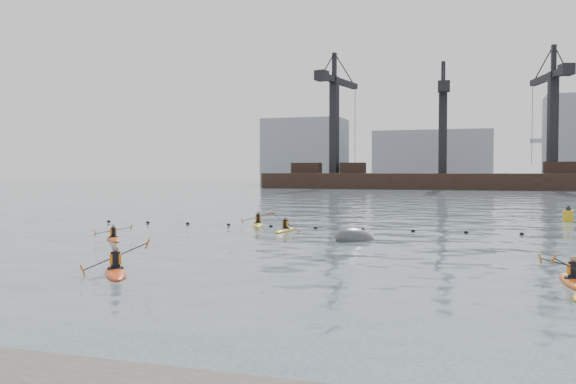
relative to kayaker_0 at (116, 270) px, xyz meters
name	(u,v)px	position (x,y,z in m)	size (l,w,h in m)	color
ground	(163,308)	(4.29, -4.29, -0.11)	(400.00, 400.00, 0.00)	#3B4D56
float_line	(340,229)	(3.79, 18.24, -0.08)	(33.24, 0.73, 0.24)	black
barge_pier	(441,179)	(4.06, 105.70, 1.79)	(72.00, 19.30, 29.50)	black
skyline	(462,149)	(6.52, 145.98, 9.14)	(141.00, 28.00, 22.00)	gray
kayaker_0	(116,270)	(0.00, 0.00, 0.00)	(2.57, 3.20, 1.31)	#EB4316
kayaker_2	(113,238)	(-6.09, 8.91, -0.02)	(2.29, 2.55, 0.92)	#D04A13
kayaker_3	(285,230)	(1.01, 15.99, -0.01)	(2.17, 3.10, 1.33)	gold
kayaker_4	(573,280)	(14.99, 2.93, -0.01)	(2.10, 3.12, 1.03)	#D45214
kayaker_5	(258,224)	(-1.86, 18.99, 0.00)	(2.16, 3.33, 1.13)	gold
mooring_buoy	(355,240)	(5.90, 12.72, -0.11)	(2.50, 1.48, 1.25)	#404346
nav_buoy	(568,216)	(17.97, 29.05, 0.29)	(0.72, 0.72, 1.31)	gold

